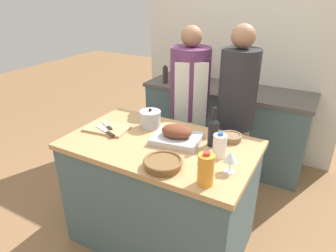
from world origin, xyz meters
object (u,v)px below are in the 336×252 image
stand_mixer (195,71)px  person_cook_aproned (189,104)px  mixing_bowl (231,137)px  wine_glass_left (230,157)px  knife_chef (106,131)px  condiment_bottle_short (165,75)px  knife_paring (108,126)px  person_cook_guest (236,112)px  wicker_basket (163,163)px  cutting_board (107,129)px  juice_jug (206,169)px  milk_jug (220,146)px  roasting_pan (177,135)px  stock_pot (150,119)px  wine_bottle_green (213,131)px  condiment_bottle_tall (185,72)px

stand_mixer → person_cook_aproned: person_cook_aproned is taller
mixing_bowl → wine_glass_left: bearing=-73.0°
knife_chef → condiment_bottle_short: condiment_bottle_short is taller
knife_paring → person_cook_guest: bearing=43.1°
wicker_basket → person_cook_guest: 1.02m
cutting_board → juice_jug: 0.98m
cutting_board → wine_glass_left: 1.02m
milk_jug → roasting_pan: bearing=172.0°
knife_chef → condiment_bottle_short: 1.40m
wicker_basket → stand_mixer: size_ratio=0.79×
wine_glass_left → condiment_bottle_short: 1.88m
knife_paring → person_cook_aproned: 0.87m
condiment_bottle_short → person_cook_guest: 1.15m
person_cook_guest → condiment_bottle_short: bearing=135.5°
roasting_pan → milk_jug: milk_jug is taller
person_cook_aproned → person_cook_guest: (0.47, -0.07, 0.03)m
cutting_board → stock_pot: stock_pot is taller
knife_paring → knife_chef: bearing=-58.7°
condiment_bottle_short → stand_mixer: bearing=34.1°
cutting_board → mixing_bowl: 0.94m
wicker_basket → condiment_bottle_short: size_ratio=1.19×
stand_mixer → wicker_basket: bearing=-71.5°
roasting_pan → juice_jug: bearing=-44.8°
roasting_pan → mixing_bowl: bearing=32.7°
mixing_bowl → condiment_bottle_short: 1.52m
wine_bottle_green → wicker_basket: bearing=-111.2°
cutting_board → juice_jug: juice_jug is taller
stock_pot → condiment_bottle_tall: bearing=105.5°
mixing_bowl → juice_jug: (0.04, -0.58, 0.07)m
stock_pot → person_cook_guest: (0.51, 0.55, -0.04)m
stock_pot → cutting_board: bearing=-141.5°
stock_pot → knife_chef: bearing=-130.7°
roasting_pan → juice_jug: 0.53m
milk_jug → condiment_bottle_short: bearing=131.3°
condiment_bottle_tall → knife_paring: bearing=-86.0°
cutting_board → knife_chef: knife_chef is taller
wicker_basket → wine_bottle_green: wine_bottle_green is taller
roasting_pan → knife_paring: bearing=-173.9°
juice_jug → condiment_bottle_tall: size_ratio=1.25×
stand_mixer → person_cook_guest: person_cook_guest is taller
condiment_bottle_short → person_cook_aproned: bearing=-42.0°
knife_chef → person_cook_aproned: size_ratio=0.15×
wicker_basket → knife_paring: wicker_basket is taller
milk_jug → condiment_bottle_tall: 1.88m
juice_jug → knife_chef: bearing=165.8°
stock_pot → mixing_bowl: stock_pot is taller
stand_mixer → person_cook_guest: (0.72, -0.74, -0.10)m
condiment_bottle_tall → person_cook_guest: 1.24m
juice_jug → milk_jug: 0.32m
cutting_board → person_cook_aproned: (0.31, 0.83, -0.02)m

